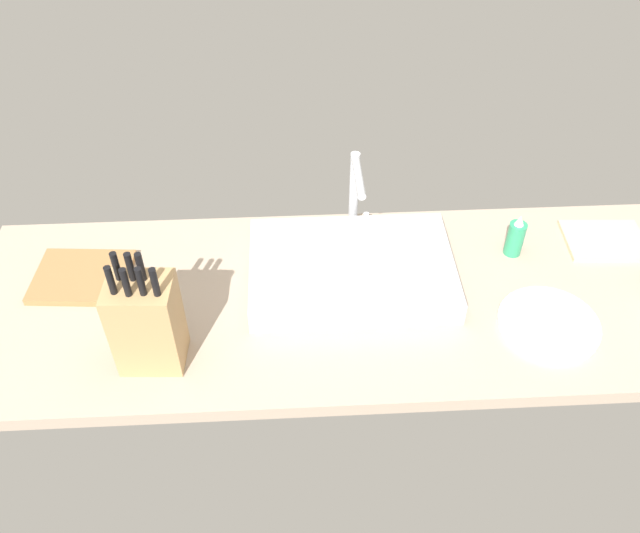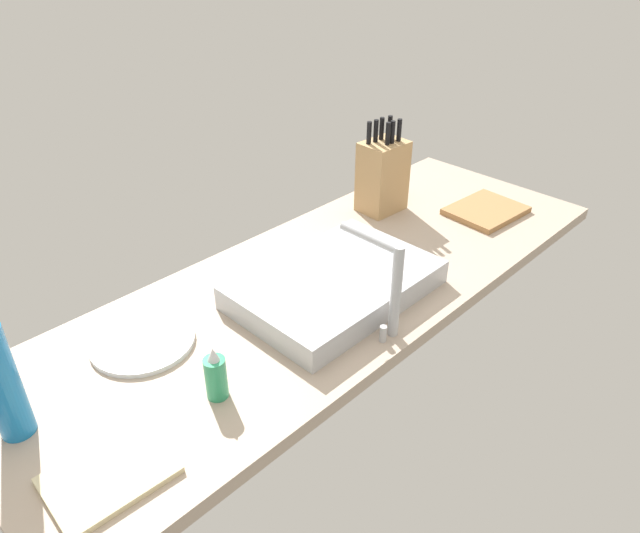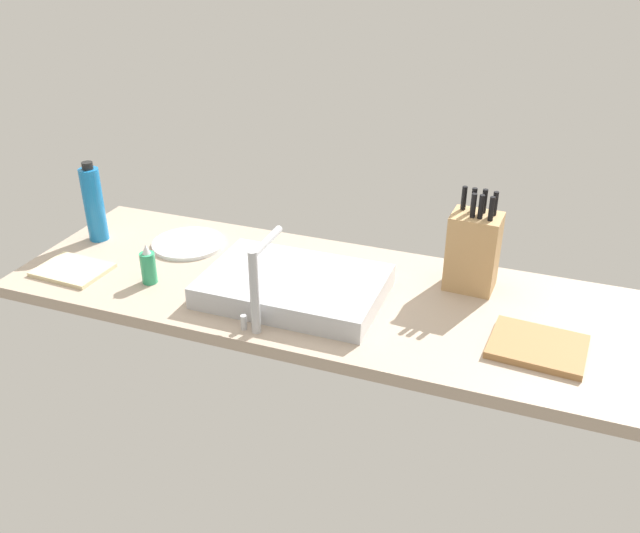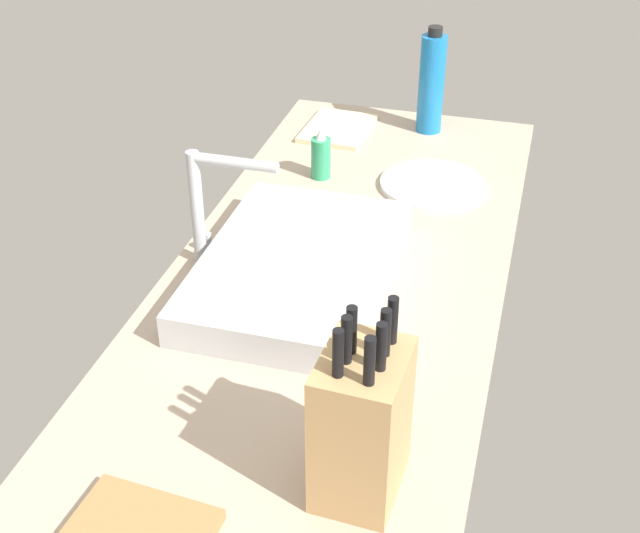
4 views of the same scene
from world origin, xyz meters
TOP-DOWN VIEW (x-y plane):
  - countertop_slab at (0.00, 0.00)cm, footprint 173.61×61.49cm
  - sink_basin at (3.86, 5.97)cm, footprint 48.50×32.78cm
  - faucet at (6.14, 23.31)cm, footprint 5.50×16.97cm
  - knife_block at (-40.56, -16.09)cm, footprint 13.96×11.29cm
  - cutting_board at (-61.21, 9.12)cm, footprint 23.80×19.69cm
  - soap_bottle at (45.35, 13.19)cm, footprint 4.35×4.35cm
  - water_bottle at (76.64, -5.68)cm, footprint 6.20×6.20cm
  - dinner_plate at (47.22, -11.57)cm, footprint 22.86×22.86cm
  - dish_towel at (70.19, 15.73)cm, footprint 20.96×16.31cm

SIDE VIEW (x-z plane):
  - countertop_slab at x=0.00cm, z-range 0.00..3.50cm
  - dinner_plate at x=47.22cm, z-range 3.50..4.70cm
  - dish_towel at x=70.19cm, z-range 3.50..4.70cm
  - cutting_board at x=-61.21cm, z-range 3.50..5.30cm
  - sink_basin at x=3.86cm, z-range 3.50..9.67cm
  - soap_bottle at x=45.35cm, z-range 2.61..14.59cm
  - knife_block at x=-40.56cm, z-range 0.57..29.26cm
  - water_bottle at x=76.64cm, z-range 2.75..28.69cm
  - faucet at x=6.14cm, z-range 6.23..28.99cm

